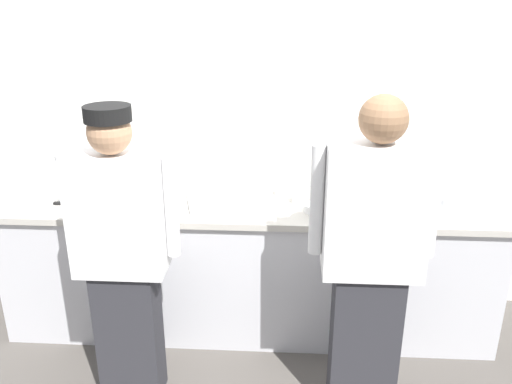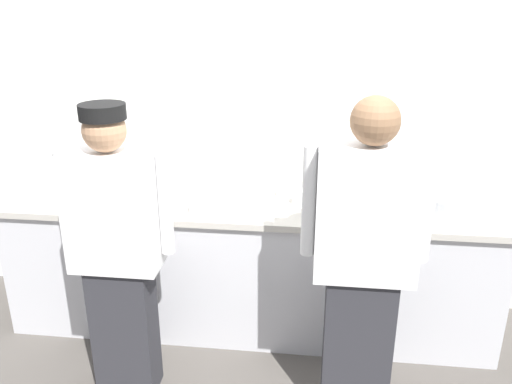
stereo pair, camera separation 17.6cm
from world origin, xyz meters
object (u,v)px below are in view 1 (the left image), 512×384
plate_stack_front (159,193)px  chef_center (371,257)px  squeeze_bottle_primary (415,182)px  ramekin_red_sauce (312,208)px  ramekin_orange_sauce (64,197)px  plate_stack_rear (332,197)px  ramekin_yellow_sauce (283,191)px  squeeze_bottle_spare (119,189)px  deli_cup (299,197)px  squeeze_bottle_secondary (400,197)px  chefs_knife (72,204)px  chef_near_left (122,253)px  ramekin_green_sauce (106,190)px  mixing_bowl_steel (441,200)px  sheet_tray (224,200)px

plate_stack_front → chef_center: bearing=-32.1°
squeeze_bottle_primary → ramekin_red_sauce: squeeze_bottle_primary is taller
ramekin_red_sauce → ramekin_orange_sauce: size_ratio=1.27×
plate_stack_rear → ramekin_yellow_sauce: plate_stack_rear is taller
squeeze_bottle_spare → plate_stack_front: bearing=29.6°
deli_cup → plate_stack_rear: bearing=6.4°
squeeze_bottle_secondary → chefs_knife: bearing=-179.5°
squeeze_bottle_primary → ramekin_orange_sauce: 2.26m
squeeze_bottle_secondary → deli_cup: squeeze_bottle_secondary is taller
squeeze_bottle_secondary → deli_cup: bearing=171.3°
plate_stack_rear → ramekin_orange_sauce: (-1.71, -0.07, -0.01)m
squeeze_bottle_spare → chefs_knife: 0.32m
chef_near_left → squeeze_bottle_primary: bearing=27.2°
deli_cup → chefs_knife: deli_cup is taller
squeeze_bottle_primary → ramekin_yellow_sauce: squeeze_bottle_primary is taller
deli_cup → chefs_knife: (-1.43, -0.11, -0.04)m
squeeze_bottle_secondary → deli_cup: (-0.61, 0.09, -0.05)m
plate_stack_rear → ramekin_green_sauce: 1.49m
plate_stack_rear → ramekin_green_sauce: plate_stack_rear is taller
chef_center → mixing_bowl_steel: (0.51, 0.68, 0.05)m
sheet_tray → deli_cup: deli_cup is taller
ramekin_orange_sauce → chef_center: bearing=-20.4°
chef_center → sheet_tray: (-0.82, 0.72, -0.00)m
plate_stack_front → squeeze_bottle_spare: size_ratio=1.14×
chef_near_left → ramekin_orange_sauce: bearing=130.9°
ramekin_orange_sauce → squeeze_bottle_secondary: bearing=-1.3°
sheet_tray → squeeze_bottle_primary: size_ratio=2.13×
sheet_tray → squeeze_bottle_secondary: 1.09m
ramekin_red_sauce → chefs_knife: ramekin_red_sauce is taller
squeeze_bottle_spare → deli_cup: squeeze_bottle_spare is taller
ramekin_yellow_sauce → squeeze_bottle_primary: bearing=1.0°
chef_center → ramekin_red_sauce: size_ratio=16.12×
squeeze_bottle_primary → ramekin_green_sauce: size_ratio=2.30×
ramekin_red_sauce → ramekin_green_sauce: (-1.36, 0.24, -0.00)m
chef_near_left → chef_center: chef_center is taller
chef_near_left → ramekin_green_sauce: 0.89m
mixing_bowl_steel → chefs_knife: size_ratio=1.29×
ramekin_green_sauce → deli_cup: size_ratio=1.00×
ramekin_red_sauce → mixing_bowl_steel: bearing=5.3°
plate_stack_front → mixing_bowl_steel: size_ratio=0.67×
plate_stack_rear → ramekin_orange_sauce: 1.71m
sheet_tray → ramekin_orange_sauce: 1.02m
chef_near_left → deli_cup: size_ratio=18.13×
squeeze_bottle_secondary → ramekin_yellow_sauce: size_ratio=1.75×
plate_stack_rear → deli_cup: (-0.21, -0.02, 0.01)m
ramekin_red_sauce → ramekin_green_sauce: 1.38m
squeeze_bottle_secondary → sheet_tray: bearing=175.6°
mixing_bowl_steel → ramekin_yellow_sauce: mixing_bowl_steel is taller
squeeze_bottle_spare → ramekin_orange_sauce: squeeze_bottle_spare is taller
chefs_knife → ramekin_yellow_sauce: bearing=10.7°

